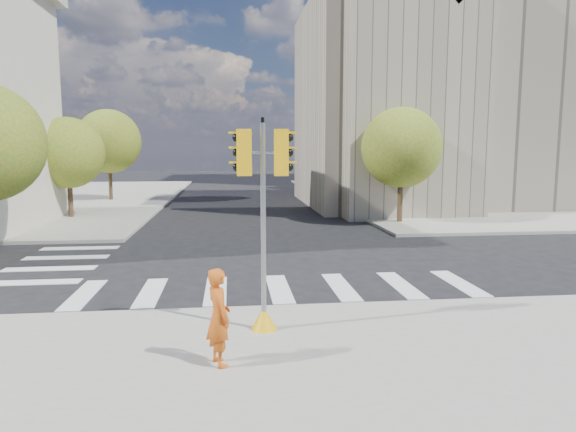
# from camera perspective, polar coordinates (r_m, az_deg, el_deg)

# --- Properties ---
(ground) EXTENTS (160.00, 160.00, 0.00)m
(ground) POSITION_cam_1_polar(r_m,az_deg,el_deg) (16.79, -1.30, -6.26)
(ground) COLOR black
(ground) RESTS_ON ground
(sidewalk_far_right) EXTENTS (28.00, 40.00, 0.15)m
(sidewalk_far_right) POSITION_cam_1_polar(r_m,az_deg,el_deg) (47.54, 20.41, 2.28)
(sidewalk_far_right) COLOR gray
(sidewalk_far_right) RESTS_ON ground
(civic_building) EXTENTS (26.00, 16.00, 19.39)m
(civic_building) POSITION_cam_1_polar(r_m,az_deg,el_deg) (39.40, 19.64, 11.81)
(civic_building) COLOR gray
(civic_building) RESTS_ON ground
(office_tower) EXTENTS (20.00, 18.00, 30.00)m
(office_tower) POSITION_cam_1_polar(r_m,az_deg,el_deg) (63.75, 15.96, 17.13)
(office_tower) COLOR #9EA0A3
(office_tower) RESTS_ON ground
(tree_lw_mid) EXTENTS (4.00, 4.00, 5.77)m
(tree_lw_mid) POSITION_cam_1_polar(r_m,az_deg,el_deg) (31.57, -23.26, 6.46)
(tree_lw_mid) COLOR #382616
(tree_lw_mid) RESTS_ON ground
(tree_lw_far) EXTENTS (4.80, 4.80, 6.95)m
(tree_lw_far) POSITION_cam_1_polar(r_m,az_deg,el_deg) (41.25, -19.31, 7.82)
(tree_lw_far) COLOR #382616
(tree_lw_far) RESTS_ON ground
(tree_re_near) EXTENTS (4.20, 4.20, 6.16)m
(tree_re_near) POSITION_cam_1_polar(r_m,az_deg,el_deg) (27.73, 12.49, 7.43)
(tree_re_near) COLOR #382616
(tree_re_near) RESTS_ON ground
(tree_re_mid) EXTENTS (4.60, 4.60, 6.66)m
(tree_re_mid) POSITION_cam_1_polar(r_m,az_deg,el_deg) (39.28, 6.79, 7.95)
(tree_re_mid) COLOR #382616
(tree_re_mid) RESTS_ON ground
(tree_re_far) EXTENTS (4.00, 4.00, 5.88)m
(tree_re_far) POSITION_cam_1_polar(r_m,az_deg,el_deg) (51.04, 3.68, 7.32)
(tree_re_far) COLOR #382616
(tree_re_far) RESTS_ON ground
(lamp_near) EXTENTS (0.35, 0.18, 8.11)m
(lamp_near) POSITION_cam_1_polar(r_m,az_deg,el_deg) (31.70, 11.02, 8.40)
(lamp_near) COLOR black
(lamp_near) RESTS_ON sidewalk_far_right
(lamp_far) EXTENTS (0.35, 0.18, 8.11)m
(lamp_far) POSITION_cam_1_polar(r_m,az_deg,el_deg) (45.25, 5.66, 8.18)
(lamp_far) COLOR black
(lamp_far) RESTS_ON sidewalk_far_right
(traffic_signal) EXTENTS (1.08, 0.56, 4.47)m
(traffic_signal) POSITION_cam_1_polar(r_m,az_deg,el_deg) (10.76, -2.75, -2.95)
(traffic_signal) COLOR #E2A50B
(traffic_signal) RESTS_ON sidewalk_near
(photographer) EXTENTS (0.63, 0.76, 1.76)m
(photographer) POSITION_cam_1_polar(r_m,az_deg,el_deg) (9.33, -7.71, -11.04)
(photographer) COLOR #C65212
(photographer) RESTS_ON sidewalk_near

